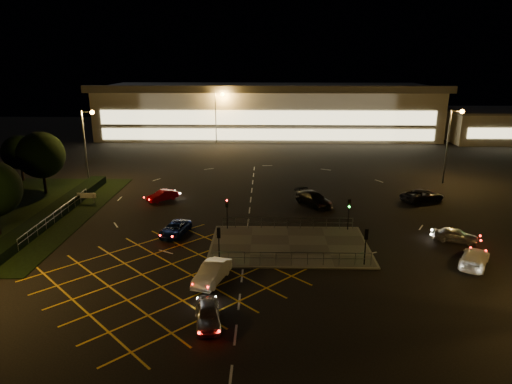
{
  "coord_description": "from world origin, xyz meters",
  "views": [
    {
      "loc": [
        -0.16,
        -40.62,
        16.6
      ],
      "look_at": [
        -1.28,
        8.53,
        2.0
      ],
      "focal_mm": 32.0,
      "sensor_mm": 36.0,
      "label": 1
    }
  ],
  "objects_px": {
    "car_east_grey": "(422,195)",
    "signal_sw": "(219,238)",
    "car_left_blue": "(175,229)",
    "signal_ne": "(349,208)",
    "signal_se": "(366,239)",
    "car_circ_red": "(162,196)",
    "car_near_silver": "(208,314)",
    "car_far_dkgrey": "(314,199)",
    "signal_nw": "(227,207)",
    "car_right_silver": "(456,235)",
    "car_queue_white": "(212,273)",
    "car_approach_white": "(474,258)"
  },
  "relations": [
    {
      "from": "car_east_grey",
      "to": "signal_sw",
      "type": "bearing_deg",
      "value": 104.07
    },
    {
      "from": "car_left_blue",
      "to": "signal_ne",
      "type": "bearing_deg",
      "value": 16.96
    },
    {
      "from": "signal_se",
      "to": "car_circ_red",
      "type": "xyz_separation_m",
      "value": [
        -20.61,
        17.38,
        -1.75
      ]
    },
    {
      "from": "car_near_silver",
      "to": "car_far_dkgrey",
      "type": "bearing_deg",
      "value": 60.15
    },
    {
      "from": "car_circ_red",
      "to": "car_far_dkgrey",
      "type": "bearing_deg",
      "value": 42.15
    },
    {
      "from": "signal_se",
      "to": "car_east_grey",
      "type": "xyz_separation_m",
      "value": [
        10.52,
        17.77,
        -1.63
      ]
    },
    {
      "from": "signal_sw",
      "to": "car_east_grey",
      "type": "distance_m",
      "value": 28.74
    },
    {
      "from": "signal_sw",
      "to": "signal_nw",
      "type": "height_order",
      "value": "same"
    },
    {
      "from": "signal_ne",
      "to": "car_right_silver",
      "type": "bearing_deg",
      "value": -15.59
    },
    {
      "from": "car_right_silver",
      "to": "car_queue_white",
      "type": "bearing_deg",
      "value": 132.37
    },
    {
      "from": "car_near_silver",
      "to": "car_left_blue",
      "type": "height_order",
      "value": "car_near_silver"
    },
    {
      "from": "car_circ_red",
      "to": "car_approach_white",
      "type": "height_order",
      "value": "car_approach_white"
    },
    {
      "from": "car_near_silver",
      "to": "signal_se",
      "type": "bearing_deg",
      "value": 27.02
    },
    {
      "from": "car_circ_red",
      "to": "car_approach_white",
      "type": "relative_size",
      "value": 0.78
    },
    {
      "from": "signal_ne",
      "to": "car_approach_white",
      "type": "distance_m",
      "value": 12.06
    },
    {
      "from": "car_far_dkgrey",
      "to": "car_east_grey",
      "type": "bearing_deg",
      "value": -25.99
    },
    {
      "from": "car_east_grey",
      "to": "car_approach_white",
      "type": "height_order",
      "value": "car_east_grey"
    },
    {
      "from": "car_near_silver",
      "to": "car_right_silver",
      "type": "height_order",
      "value": "car_near_silver"
    },
    {
      "from": "car_left_blue",
      "to": "car_near_silver",
      "type": "bearing_deg",
      "value": -59.66
    },
    {
      "from": "signal_sw",
      "to": "signal_se",
      "type": "relative_size",
      "value": 1.0
    },
    {
      "from": "car_near_silver",
      "to": "car_east_grey",
      "type": "relative_size",
      "value": 0.75
    },
    {
      "from": "signal_nw",
      "to": "car_right_silver",
      "type": "bearing_deg",
      "value": -7.05
    },
    {
      "from": "car_near_silver",
      "to": "car_far_dkgrey",
      "type": "distance_m",
      "value": 26.44
    },
    {
      "from": "signal_ne",
      "to": "car_near_silver",
      "type": "relative_size",
      "value": 0.79
    },
    {
      "from": "car_near_silver",
      "to": "car_left_blue",
      "type": "relative_size",
      "value": 0.9
    },
    {
      "from": "signal_ne",
      "to": "car_east_grey",
      "type": "xyz_separation_m",
      "value": [
        10.52,
        9.79,
        -1.63
      ]
    },
    {
      "from": "car_near_silver",
      "to": "car_circ_red",
      "type": "bearing_deg",
      "value": 99.15
    },
    {
      "from": "signal_sw",
      "to": "car_far_dkgrey",
      "type": "distance_m",
      "value": 18.64
    },
    {
      "from": "car_near_silver",
      "to": "car_left_blue",
      "type": "distance_m",
      "value": 16.04
    },
    {
      "from": "car_right_silver",
      "to": "car_far_dkgrey",
      "type": "bearing_deg",
      "value": 70.05
    },
    {
      "from": "car_approach_white",
      "to": "signal_sw",
      "type": "bearing_deg",
      "value": 31.98
    },
    {
      "from": "signal_ne",
      "to": "car_queue_white",
      "type": "bearing_deg",
      "value": -138.06
    },
    {
      "from": "signal_sw",
      "to": "signal_nw",
      "type": "distance_m",
      "value": 7.99
    },
    {
      "from": "car_circ_red",
      "to": "car_left_blue",
      "type": "bearing_deg",
      "value": -24.99
    },
    {
      "from": "car_far_dkgrey",
      "to": "car_east_grey",
      "type": "height_order",
      "value": "car_far_dkgrey"
    },
    {
      "from": "car_far_dkgrey",
      "to": "car_approach_white",
      "type": "xyz_separation_m",
      "value": [
        11.68,
        -15.81,
        -0.08
      ]
    },
    {
      "from": "car_far_dkgrey",
      "to": "car_approach_white",
      "type": "distance_m",
      "value": 19.65
    },
    {
      "from": "signal_se",
      "to": "car_far_dkgrey",
      "type": "xyz_separation_m",
      "value": [
        -2.61,
        16.02,
        -1.6
      ]
    },
    {
      "from": "signal_se",
      "to": "car_far_dkgrey",
      "type": "height_order",
      "value": "signal_se"
    },
    {
      "from": "car_circ_red",
      "to": "signal_sw",
      "type": "bearing_deg",
      "value": -17.18
    },
    {
      "from": "car_queue_white",
      "to": "car_circ_red",
      "type": "distance_m",
      "value": 22.05
    },
    {
      "from": "car_queue_white",
      "to": "signal_sw",
      "type": "bearing_deg",
      "value": 102.39
    },
    {
      "from": "car_right_silver",
      "to": "car_circ_red",
      "type": "relative_size",
      "value": 1.04
    },
    {
      "from": "car_circ_red",
      "to": "car_east_grey",
      "type": "height_order",
      "value": "car_east_grey"
    },
    {
      "from": "car_left_blue",
      "to": "car_circ_red",
      "type": "distance_m",
      "value": 11.5
    },
    {
      "from": "car_far_dkgrey",
      "to": "signal_se",
      "type": "bearing_deg",
      "value": -114.35
    },
    {
      "from": "signal_nw",
      "to": "car_queue_white",
      "type": "distance_m",
      "value": 11.14
    },
    {
      "from": "signal_se",
      "to": "car_approach_white",
      "type": "height_order",
      "value": "signal_se"
    },
    {
      "from": "car_far_dkgrey",
      "to": "car_east_grey",
      "type": "xyz_separation_m",
      "value": [
        13.13,
        1.75,
        -0.04
      ]
    },
    {
      "from": "signal_se",
      "to": "signal_sw",
      "type": "bearing_deg",
      "value": 0.0
    }
  ]
}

